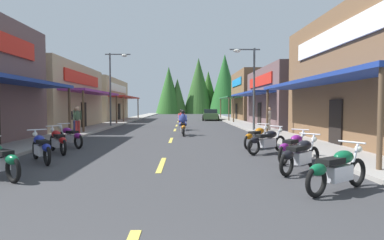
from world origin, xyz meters
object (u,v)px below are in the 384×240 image
(streetlamp_right, at_px, (249,77))
(motorcycle_parked_right_1, at_px, (300,155))
(motorcycle_parked_right_0, at_px, (337,169))
(motorcycle_parked_right_3, at_px, (267,141))
(motorcycle_parked_right_2, at_px, (293,147))
(pedestrian_waiting, at_px, (77,118))
(motorcycle_parked_right_4, at_px, (257,137))
(motorcycle_parked_left_3, at_px, (58,140))
(motorcycle_parked_left_2, at_px, (41,147))
(parked_car_curbside, at_px, (211,115))
(rider_cruising_lead, at_px, (183,125))
(rider_cruising_trailing, at_px, (182,121))
(motorcycle_parked_left_4, at_px, (70,136))
(pedestrian_browsing, at_px, (76,118))
(streetlamp_left, at_px, (114,79))

(streetlamp_right, relative_size, motorcycle_parked_right_1, 3.52)
(motorcycle_parked_right_0, relative_size, motorcycle_parked_right_3, 1.02)
(motorcycle_parked_right_2, distance_m, pedestrian_waiting, 13.88)
(motorcycle_parked_right_4, relative_size, motorcycle_parked_left_3, 0.92)
(motorcycle_parked_left_2, relative_size, parked_car_curbside, 0.40)
(rider_cruising_lead, xyz_separation_m, rider_cruising_trailing, (-0.13, 4.15, 0.00))
(motorcycle_parked_left_2, bearing_deg, motorcycle_parked_left_4, -30.84)
(motorcycle_parked_right_4, xyz_separation_m, motorcycle_parked_left_3, (-7.97, -1.22, 0.00))
(pedestrian_waiting, bearing_deg, motorcycle_parked_right_2, 173.19)
(motorcycle_parked_right_2, bearing_deg, motorcycle_parked_left_3, 119.39)
(motorcycle_parked_left_3, bearing_deg, motorcycle_parked_right_1, -150.62)
(parked_car_curbside, bearing_deg, motorcycle_parked_right_3, -176.37)
(parked_car_curbside, bearing_deg, motorcycle_parked_right_1, -176.31)
(motorcycle_parked_left_2, bearing_deg, motorcycle_parked_right_0, -151.99)
(motorcycle_parked_right_3, relative_size, pedestrian_waiting, 1.03)
(motorcycle_parked_left_3, xyz_separation_m, pedestrian_waiting, (-1.81, 7.38, 0.55))
(motorcycle_parked_right_4, relative_size, rider_cruising_trailing, 0.77)
(motorcycle_parked_right_0, distance_m, parked_car_curbside, 32.02)
(pedestrian_browsing, relative_size, parked_car_curbside, 0.38)
(motorcycle_parked_right_4, height_order, pedestrian_waiting, pedestrian_waiting)
(motorcycle_parked_right_2, bearing_deg, streetlamp_left, 72.94)
(motorcycle_parked_left_4, height_order, parked_car_curbside, parked_car_curbside)
(motorcycle_parked_right_3, bearing_deg, rider_cruising_trailing, 72.28)
(motorcycle_parked_right_0, bearing_deg, motorcycle_parked_right_1, 59.67)
(streetlamp_right, distance_m, parked_car_curbside, 17.21)
(motorcycle_parked_right_4, distance_m, rider_cruising_trailing, 10.38)
(streetlamp_left, bearing_deg, motorcycle_parked_right_2, -60.15)
(motorcycle_parked_right_1, height_order, rider_cruising_trailing, rider_cruising_trailing)
(motorcycle_parked_right_2, distance_m, motorcycle_parked_left_4, 9.28)
(motorcycle_parked_left_4, bearing_deg, streetlamp_right, -98.40)
(motorcycle_parked_right_2, bearing_deg, rider_cruising_lead, 65.03)
(pedestrian_browsing, bearing_deg, pedestrian_waiting, 161.90)
(pedestrian_browsing, bearing_deg, parked_car_curbside, -72.44)
(motorcycle_parked_left_4, bearing_deg, motorcycle_parked_right_3, -151.46)
(motorcycle_parked_left_2, distance_m, pedestrian_waiting, 9.54)
(motorcycle_parked_right_3, relative_size, motorcycle_parked_left_2, 1.04)
(streetlamp_right, height_order, motorcycle_parked_left_4, streetlamp_right)
(motorcycle_parked_right_0, height_order, motorcycle_parked_right_4, same)
(motorcycle_parked_right_3, xyz_separation_m, pedestrian_browsing, (-10.48, 9.20, 0.49))
(motorcycle_parked_right_4, bearing_deg, motorcycle_parked_left_3, 141.21)
(streetlamp_right, bearing_deg, motorcycle_parked_right_4, -99.74)
(motorcycle_parked_right_4, relative_size, pedestrian_waiting, 0.93)
(motorcycle_parked_right_1, distance_m, motorcycle_parked_left_3, 8.76)
(motorcycle_parked_right_3, bearing_deg, rider_cruising_lead, 80.05)
(motorcycle_parked_right_1, relative_size, rider_cruising_trailing, 0.78)
(streetlamp_left, distance_m, motorcycle_parked_left_3, 15.04)
(motorcycle_parked_right_1, distance_m, parked_car_curbside, 30.13)
(streetlamp_left, xyz_separation_m, motorcycle_parked_right_4, (9.13, -13.33, -3.61))
(motorcycle_parked_right_1, xyz_separation_m, pedestrian_browsing, (-10.49, 12.53, 0.49))
(streetlamp_right, relative_size, motorcycle_parked_right_3, 3.21)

